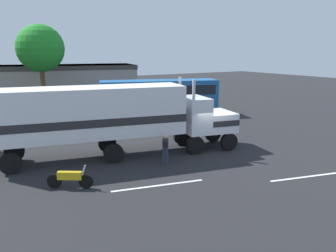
# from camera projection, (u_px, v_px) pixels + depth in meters

# --- Properties ---
(ground_plane) EXTENTS (120.00, 120.00, 0.00)m
(ground_plane) POSITION_uv_depth(u_px,v_px,m) (207.00, 149.00, 21.36)
(ground_plane) COLOR #232326
(lane_stripe_near) EXTENTS (4.32, 1.15, 0.01)m
(lane_stripe_near) POSITION_uv_depth(u_px,v_px,m) (158.00, 186.00, 15.60)
(lane_stripe_near) COLOR silver
(lane_stripe_near) RESTS_ON ground_plane
(lane_stripe_mid) EXTENTS (4.30, 1.25, 0.01)m
(lane_stripe_mid) POSITION_uv_depth(u_px,v_px,m) (309.00, 176.00, 16.73)
(lane_stripe_mid) COLOR silver
(lane_stripe_mid) RESTS_ON ground_plane
(semi_truck) EXTENTS (14.36, 5.46, 4.50)m
(semi_truck) POSITION_uv_depth(u_px,v_px,m) (111.00, 115.00, 19.32)
(semi_truck) COLOR white
(semi_truck) RESTS_ON ground_plane
(person_bystander) EXTENTS (0.43, 0.48, 1.63)m
(person_bystander) POSITION_uv_depth(u_px,v_px,m) (165.00, 147.00, 18.58)
(person_bystander) COLOR #2D3347
(person_bystander) RESTS_ON ground_plane
(parked_bus) EXTENTS (11.24, 5.90, 3.40)m
(parked_bus) POSITION_uv_depth(u_px,v_px,m) (159.00, 94.00, 31.90)
(parked_bus) COLOR #1E5999
(parked_bus) RESTS_ON ground_plane
(parked_car) EXTENTS (4.47, 1.97, 1.57)m
(parked_car) POSITION_uv_depth(u_px,v_px,m) (0.00, 117.00, 27.37)
(parked_car) COLOR #234C8C
(parked_car) RESTS_ON ground_plane
(motorcycle) EXTENTS (1.82, 1.24, 1.12)m
(motorcycle) POSITION_uv_depth(u_px,v_px,m) (70.00, 178.00, 15.22)
(motorcycle) COLOR black
(motorcycle) RESTS_ON ground_plane
(tree_left) EXTENTS (4.48, 4.48, 8.58)m
(tree_left) POSITION_uv_depth(u_px,v_px,m) (40.00, 49.00, 31.84)
(tree_left) COLOR brown
(tree_left) RESTS_ON ground_plane
(building_backdrop) EXTENTS (24.60, 10.92, 4.48)m
(building_backdrop) POSITION_uv_depth(u_px,v_px,m) (30.00, 84.00, 38.32)
(building_backdrop) COLOR #9E938C
(building_backdrop) RESTS_ON ground_plane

